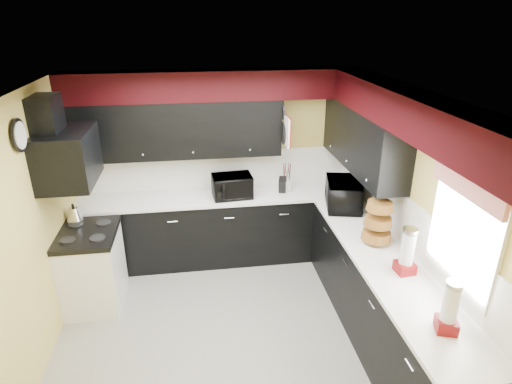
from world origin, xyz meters
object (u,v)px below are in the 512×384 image
(knife_block, at_px, (282,185))
(kettle, at_px, (74,214))
(microwave, at_px, (344,194))
(toaster_oven, at_px, (232,186))
(utensil_crock, at_px, (287,185))

(knife_block, relative_size, kettle, 1.13)
(kettle, bearing_deg, knife_block, 9.52)
(knife_block, bearing_deg, microwave, -25.01)
(toaster_oven, bearing_deg, kettle, -172.91)
(utensil_crock, xyz_separation_m, kettle, (-2.58, -0.48, -0.01))
(utensil_crock, bearing_deg, kettle, -169.35)
(microwave, xyz_separation_m, utensil_crock, (-0.57, 0.61, -0.09))
(microwave, height_order, utensil_crock, microwave)
(utensil_crock, bearing_deg, toaster_oven, -171.63)
(utensil_crock, relative_size, kettle, 0.79)
(toaster_oven, relative_size, knife_block, 2.41)
(utensil_crock, distance_m, knife_block, 0.10)
(microwave, distance_m, knife_block, 0.85)
(knife_block, xyz_separation_m, kettle, (-2.51, -0.42, -0.04))
(microwave, bearing_deg, kettle, 100.56)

